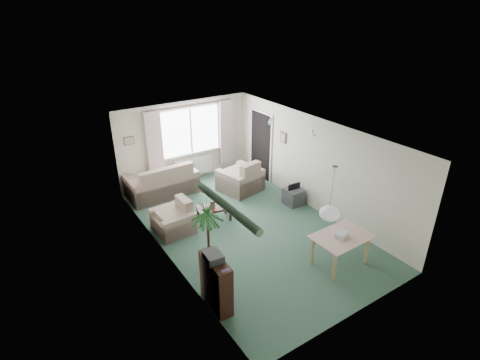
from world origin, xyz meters
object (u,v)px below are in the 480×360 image
sofa (162,179)px  armchair_left (173,217)px  armchair_corner (240,175)px  tv_cube (293,197)px  houseplant (208,233)px  dining_table (340,250)px  coffee_table (214,213)px  bookshelf (216,283)px  pet_bed (232,185)px

sofa → armchair_left: 1.97m
armchair_corner → tv_cube: (0.74, -1.45, -0.25)m
houseplant → dining_table: 2.68m
coffee_table → dining_table: dining_table is taller
armchair_corner → bookshelf: 4.51m
coffee_table → dining_table: (1.29, -2.88, 0.14)m
coffee_table → pet_bed: coffee_table is taller
dining_table → tv_cube: 2.59m
armchair_corner → coffee_table: armchair_corner is taller
bookshelf → pet_bed: 4.75m
tv_cube → pet_bed: 1.97m
tv_cube → pet_bed: (-0.81, 1.78, -0.16)m
armchair_left → tv_cube: bearing=78.0°
sofa → pet_bed: bearing=159.5°
sofa → tv_cube: 3.63m
armchair_corner → bookshelf: bookshelf is taller
dining_table → pet_bed: 4.23m
houseplant → coffee_table: bearing=57.3°
dining_table → tv_cube: dining_table is taller
armchair_left → pet_bed: (2.39, 1.25, -0.33)m
bookshelf → dining_table: 2.70m
armchair_left → bookshelf: bearing=-10.0°
bookshelf → houseplant: bearing=70.7°
coffee_table → pet_bed: (1.35, 1.34, -0.13)m
coffee_table → bookshelf: (-1.38, -2.52, 0.30)m
bookshelf → houseplant: (0.41, 1.02, 0.30)m
armchair_corner → dining_table: 3.90m
dining_table → tv_cube: size_ratio=2.19×
sofa → bookshelf: bearing=77.9°
armchair_corner → bookshelf: bearing=39.6°
armchair_left → houseplant: bearing=0.1°
sofa → bookshelf: 4.59m
sofa → coffee_table: 2.08m
bookshelf → dining_table: bookshelf is taller
coffee_table → sofa: bearing=104.7°
armchair_corner → armchair_left: (-2.46, -0.92, -0.08)m
coffee_table → tv_cube: tv_cube is taller
coffee_table → tv_cube: size_ratio=1.73×
armchair_corner → houseplant: houseplant is taller
armchair_left → pet_bed: size_ratio=1.60×
armchair_left → houseplant: size_ratio=0.54×
coffee_table → houseplant: size_ratio=0.52×
bookshelf → sofa: bearing=82.2°
houseplant → sofa: bearing=82.8°
pet_bed → dining_table: bearing=-90.8°
armchair_left → houseplant: houseplant is taller
pet_bed → houseplant: bearing=-129.1°
houseplant → armchair_corner: bearing=46.5°
sofa → armchair_corner: (1.95, -0.98, -0.00)m
bookshelf → dining_table: size_ratio=0.93×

